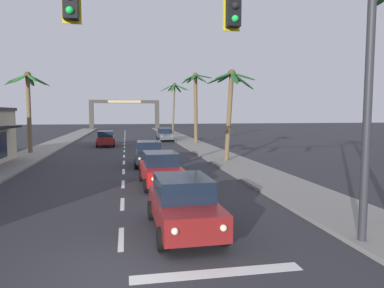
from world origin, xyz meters
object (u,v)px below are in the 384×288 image
at_px(palm_right_second, 231,95).
at_px(palm_right_farthest, 174,96).
at_px(sedan_oncoming_far, 106,138).
at_px(sedan_third_in_queue, 161,169).
at_px(sedan_lead_at_stop_bar, 183,204).
at_px(palm_left_third, 28,96).
at_px(town_gateway_arch, 125,110).
at_px(sedan_parked_nearest_kerb, 165,134).
at_px(palm_right_third, 196,97).
at_px(sedan_fifth_in_queue, 149,153).
at_px(traffic_signal_mast, 240,41).

xyz_separation_m(palm_right_second, palm_right_farthest, (0.21, 31.80, 1.31)).
relative_size(sedan_oncoming_far, palm_right_second, 0.66).
bearing_deg(sedan_third_in_queue, sedan_oncoming_far, 99.97).
xyz_separation_m(sedan_lead_at_stop_bar, sedan_third_in_queue, (-0.03, 6.99, 0.00)).
distance_m(palm_left_third, palm_right_farthest, 28.54).
relative_size(palm_right_farthest, town_gateway_arch, 0.56).
distance_m(sedan_parked_nearest_kerb, palm_right_farthest, 12.78).
bearing_deg(sedan_parked_nearest_kerb, sedan_third_in_queue, -96.68).
bearing_deg(sedan_third_in_queue, town_gateway_arch, 91.73).
bearing_deg(town_gateway_arch, sedan_lead_at_stop_bar, -88.42).
relative_size(sedan_lead_at_stop_bar, palm_right_third, 0.54).
height_order(sedan_third_in_queue, palm_right_farthest, palm_right_farthest).
bearing_deg(sedan_fifth_in_queue, sedan_oncoming_far, 103.97).
xyz_separation_m(palm_left_third, town_gateway_arch, (8.20, 45.91, -0.92)).
xyz_separation_m(sedan_lead_at_stop_bar, palm_left_third, (-10.10, 22.80, 4.29)).
distance_m(sedan_third_in_queue, palm_right_third, 24.69).
bearing_deg(town_gateway_arch, sedan_third_in_queue, -88.27).
height_order(sedan_lead_at_stop_bar, palm_right_farthest, palm_right_farthest).
xyz_separation_m(sedan_fifth_in_queue, palm_right_third, (6.54, 16.38, 4.70)).
distance_m(sedan_lead_at_stop_bar, sedan_oncoming_far, 29.34).
height_order(sedan_third_in_queue, sedan_fifth_in_queue, same).
xyz_separation_m(sedan_third_in_queue, sedan_fifth_in_queue, (-0.12, 6.99, 0.00)).
bearing_deg(palm_right_farthest, sedan_lead_at_stop_bar, -97.47).
bearing_deg(town_gateway_arch, palm_right_second, -81.86).
distance_m(traffic_signal_mast, palm_left_third, 27.30).
relative_size(palm_right_second, palm_right_third, 0.82).
height_order(sedan_parked_nearest_kerb, palm_right_farthest, palm_right_farthest).
relative_size(sedan_lead_at_stop_bar, palm_right_second, 0.66).
relative_size(traffic_signal_mast, palm_right_farthest, 1.35).
bearing_deg(sedan_oncoming_far, palm_right_farthest, 59.91).
distance_m(sedan_parked_nearest_kerb, palm_right_third, 7.36).
bearing_deg(town_gateway_arch, traffic_signal_mast, -87.59).
bearing_deg(palm_left_third, sedan_fifth_in_queue, -41.56).
height_order(sedan_parked_nearest_kerb, palm_right_second, palm_right_second).
bearing_deg(sedan_fifth_in_queue, palm_left_third, 138.44).
xyz_separation_m(sedan_oncoming_far, palm_right_third, (10.29, 1.28, 4.70)).
xyz_separation_m(sedan_oncoming_far, palm_right_second, (9.77, -14.59, 4.13)).
relative_size(palm_left_third, palm_right_second, 1.07).
xyz_separation_m(sedan_parked_nearest_kerb, palm_right_second, (2.60, -20.59, 4.13)).
xyz_separation_m(palm_right_second, palm_right_third, (0.52, 15.87, 0.57)).
bearing_deg(sedan_lead_at_stop_bar, palm_right_second, 67.98).
distance_m(sedan_third_in_queue, town_gateway_arch, 61.85).
distance_m(sedan_oncoming_far, palm_left_third, 9.81).
bearing_deg(town_gateway_arch, sedan_fifth_in_queue, -88.17).
height_order(traffic_signal_mast, sedan_third_in_queue, traffic_signal_mast).
relative_size(palm_right_second, town_gateway_arch, 0.45).
height_order(traffic_signal_mast, sedan_lead_at_stop_bar, traffic_signal_mast).
bearing_deg(town_gateway_arch, palm_right_farthest, -70.45).
distance_m(traffic_signal_mast, sedan_lead_at_stop_bar, 5.14).
xyz_separation_m(sedan_oncoming_far, palm_right_farthest, (9.98, 17.21, 5.44)).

